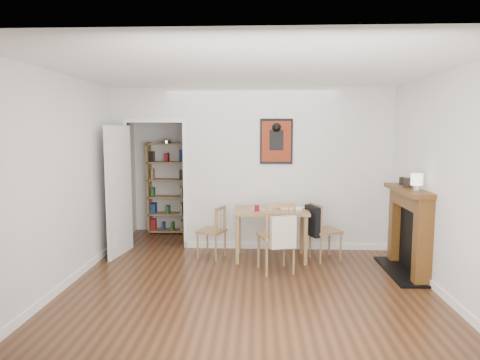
{
  "coord_description": "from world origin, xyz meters",
  "views": [
    {
      "loc": [
        0.11,
        -5.49,
        1.92
      ],
      "look_at": [
        -0.15,
        0.6,
        1.22
      ],
      "focal_mm": 32.0,
      "sensor_mm": 36.0,
      "label": 1
    }
  ],
  "objects_px": {
    "chair_left": "(211,232)",
    "ceramic_jar_a": "(408,183)",
    "chair_right": "(324,230)",
    "red_glass": "(257,208)",
    "dining_table": "(271,216)",
    "mantel_lamp": "(417,180)",
    "ceramic_jar_b": "(402,181)",
    "orange_fruit": "(278,205)",
    "fireplace": "(410,228)",
    "chair_front": "(276,236)",
    "bookshelf": "(167,188)",
    "notebook": "(293,208)"
  },
  "relations": [
    {
      "from": "bookshelf",
      "to": "fireplace",
      "type": "bearing_deg",
      "value": -29.83
    },
    {
      "from": "notebook",
      "to": "chair_left",
      "type": "bearing_deg",
      "value": -175.59
    },
    {
      "from": "dining_table",
      "to": "chair_left",
      "type": "height_order",
      "value": "chair_left"
    },
    {
      "from": "fireplace",
      "to": "chair_left",
      "type": "bearing_deg",
      "value": 168.38
    },
    {
      "from": "dining_table",
      "to": "red_glass",
      "type": "relative_size",
      "value": 12.14
    },
    {
      "from": "ceramic_jar_b",
      "to": "orange_fruit",
      "type": "bearing_deg",
      "value": 169.09
    },
    {
      "from": "ceramic_jar_a",
      "to": "bookshelf",
      "type": "bearing_deg",
      "value": 150.66
    },
    {
      "from": "chair_left",
      "to": "fireplace",
      "type": "height_order",
      "value": "fireplace"
    },
    {
      "from": "chair_right",
      "to": "bookshelf",
      "type": "relative_size",
      "value": 0.5
    },
    {
      "from": "chair_left",
      "to": "chair_right",
      "type": "bearing_deg",
      "value": -0.7
    },
    {
      "from": "chair_front",
      "to": "notebook",
      "type": "bearing_deg",
      "value": 68.52
    },
    {
      "from": "chair_left",
      "to": "ceramic_jar_a",
      "type": "height_order",
      "value": "ceramic_jar_a"
    },
    {
      "from": "chair_front",
      "to": "red_glass",
      "type": "bearing_deg",
      "value": 119.45
    },
    {
      "from": "dining_table",
      "to": "ceramic_jar_a",
      "type": "xyz_separation_m",
      "value": [
        1.82,
        -0.49,
        0.57
      ]
    },
    {
      "from": "chair_right",
      "to": "red_glass",
      "type": "bearing_deg",
      "value": -173.56
    },
    {
      "from": "bookshelf",
      "to": "orange_fruit",
      "type": "relative_size",
      "value": 20.91
    },
    {
      "from": "chair_right",
      "to": "ceramic_jar_b",
      "type": "bearing_deg",
      "value": -10.05
    },
    {
      "from": "notebook",
      "to": "mantel_lamp",
      "type": "height_order",
      "value": "mantel_lamp"
    },
    {
      "from": "mantel_lamp",
      "to": "bookshelf",
      "type": "bearing_deg",
      "value": 145.65
    },
    {
      "from": "ceramic_jar_a",
      "to": "ceramic_jar_b",
      "type": "distance_m",
      "value": 0.3
    },
    {
      "from": "orange_fruit",
      "to": "mantel_lamp",
      "type": "xyz_separation_m",
      "value": [
        1.67,
        -1.06,
        0.51
      ]
    },
    {
      "from": "fireplace",
      "to": "mantel_lamp",
      "type": "height_order",
      "value": "mantel_lamp"
    },
    {
      "from": "chair_left",
      "to": "bookshelf",
      "type": "distance_m",
      "value": 1.93
    },
    {
      "from": "mantel_lamp",
      "to": "ceramic_jar_a",
      "type": "bearing_deg",
      "value": 84.76
    },
    {
      "from": "red_glass",
      "to": "ceramic_jar_a",
      "type": "distance_m",
      "value": 2.11
    },
    {
      "from": "fireplace",
      "to": "mantel_lamp",
      "type": "bearing_deg",
      "value": -100.63
    },
    {
      "from": "chair_front",
      "to": "ceramic_jar_a",
      "type": "height_order",
      "value": "ceramic_jar_a"
    },
    {
      "from": "red_glass",
      "to": "mantel_lamp",
      "type": "height_order",
      "value": "mantel_lamp"
    },
    {
      "from": "mantel_lamp",
      "to": "dining_table",
      "type": "bearing_deg",
      "value": 152.69
    },
    {
      "from": "bookshelf",
      "to": "mantel_lamp",
      "type": "height_order",
      "value": "bookshelf"
    },
    {
      "from": "fireplace",
      "to": "ceramic_jar_a",
      "type": "xyz_separation_m",
      "value": [
        -0.03,
        0.06,
        0.61
      ]
    },
    {
      "from": "chair_right",
      "to": "chair_front",
      "type": "relative_size",
      "value": 0.87
    },
    {
      "from": "orange_fruit",
      "to": "fireplace",
      "type": "bearing_deg",
      "value": -21.73
    },
    {
      "from": "bookshelf",
      "to": "ceramic_jar_b",
      "type": "relative_size",
      "value": 15.78
    },
    {
      "from": "bookshelf",
      "to": "notebook",
      "type": "relative_size",
      "value": 5.33
    },
    {
      "from": "dining_table",
      "to": "mantel_lamp",
      "type": "height_order",
      "value": "mantel_lamp"
    },
    {
      "from": "fireplace",
      "to": "orange_fruit",
      "type": "height_order",
      "value": "fireplace"
    },
    {
      "from": "chair_right",
      "to": "ceramic_jar_b",
      "type": "distance_m",
      "value": 1.32
    },
    {
      "from": "dining_table",
      "to": "chair_front",
      "type": "relative_size",
      "value": 1.12
    },
    {
      "from": "chair_left",
      "to": "notebook",
      "type": "height_order",
      "value": "chair_left"
    },
    {
      "from": "dining_table",
      "to": "bookshelf",
      "type": "relative_size",
      "value": 0.64
    },
    {
      "from": "dining_table",
      "to": "notebook",
      "type": "distance_m",
      "value": 0.36
    },
    {
      "from": "chair_left",
      "to": "mantel_lamp",
      "type": "distance_m",
      "value": 2.98
    },
    {
      "from": "bookshelf",
      "to": "ceramic_jar_b",
      "type": "height_order",
      "value": "bookshelf"
    },
    {
      "from": "chair_right",
      "to": "red_glass",
      "type": "xyz_separation_m",
      "value": [
        -1.0,
        -0.11,
        0.35
      ]
    },
    {
      "from": "chair_left",
      "to": "chair_front",
      "type": "xyz_separation_m",
      "value": [
        0.95,
        -0.61,
        0.1
      ]
    },
    {
      "from": "notebook",
      "to": "orange_fruit",
      "type": "bearing_deg",
      "value": 171.64
    },
    {
      "from": "mantel_lamp",
      "to": "red_glass",
      "type": "bearing_deg",
      "value": 158.2
    },
    {
      "from": "red_glass",
      "to": "ceramic_jar_b",
      "type": "distance_m",
      "value": 2.1
    },
    {
      "from": "chair_right",
      "to": "orange_fruit",
      "type": "relative_size",
      "value": 10.42
    }
  ]
}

